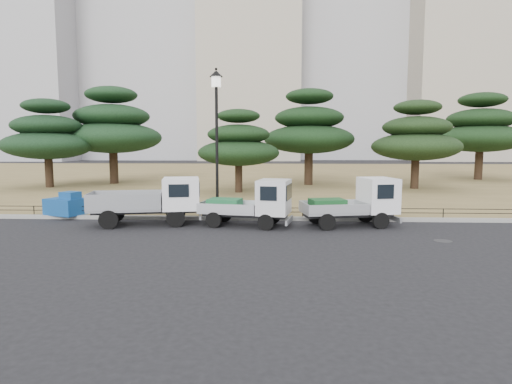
{
  "coord_description": "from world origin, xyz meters",
  "views": [
    {
      "loc": [
        0.83,
        -15.69,
        3.21
      ],
      "look_at": [
        0.0,
        2.0,
        1.3
      ],
      "focal_mm": 30.0,
      "sensor_mm": 36.0,
      "label": 1
    }
  ],
  "objects_px": {
    "truck_large": "(152,199)",
    "street_lamp": "(217,118)",
    "truck_kei_rear": "(356,202)",
    "tarp_pile": "(66,205)",
    "truck_kei_front": "(252,203)"
  },
  "relations": [
    {
      "from": "truck_kei_rear",
      "to": "tarp_pile",
      "type": "distance_m",
      "value": 12.69
    },
    {
      "from": "truck_large",
      "to": "street_lamp",
      "type": "height_order",
      "value": "street_lamp"
    },
    {
      "from": "truck_large",
      "to": "truck_kei_rear",
      "type": "height_order",
      "value": "truck_kei_rear"
    },
    {
      "from": "tarp_pile",
      "to": "truck_large",
      "type": "bearing_deg",
      "value": -17.92
    },
    {
      "from": "truck_kei_front",
      "to": "street_lamp",
      "type": "distance_m",
      "value": 4.18
    },
    {
      "from": "truck_kei_rear",
      "to": "tarp_pile",
      "type": "xyz_separation_m",
      "value": [
        -12.61,
        1.37,
        -0.4
      ]
    },
    {
      "from": "truck_kei_rear",
      "to": "street_lamp",
      "type": "xyz_separation_m",
      "value": [
        -5.8,
        1.43,
        3.43
      ]
    },
    {
      "from": "truck_kei_rear",
      "to": "street_lamp",
      "type": "height_order",
      "value": "street_lamp"
    },
    {
      "from": "truck_kei_front",
      "to": "truck_kei_rear",
      "type": "bearing_deg",
      "value": 14.09
    },
    {
      "from": "truck_kei_front",
      "to": "street_lamp",
      "type": "height_order",
      "value": "street_lamp"
    },
    {
      "from": "truck_kei_front",
      "to": "truck_kei_rear",
      "type": "xyz_separation_m",
      "value": [
        4.15,
        0.24,
        0.03
      ]
    },
    {
      "from": "tarp_pile",
      "to": "street_lamp",
      "type": "bearing_deg",
      "value": 0.53
    },
    {
      "from": "street_lamp",
      "to": "truck_large",
      "type": "bearing_deg",
      "value": -149.28
    },
    {
      "from": "truck_kei_front",
      "to": "tarp_pile",
      "type": "distance_m",
      "value": 8.61
    },
    {
      "from": "truck_large",
      "to": "street_lamp",
      "type": "bearing_deg",
      "value": 19.37
    }
  ]
}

